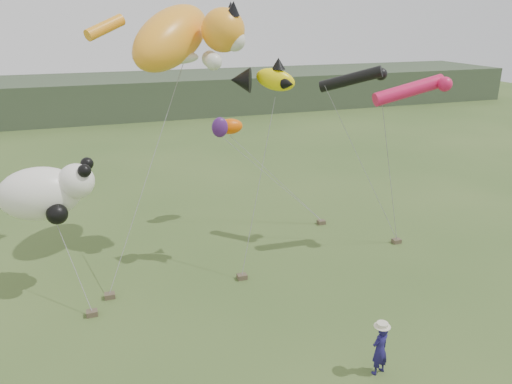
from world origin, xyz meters
TOP-DOWN VIEW (x-y plane):
  - ground at (0.00, 0.00)m, footprint 120.00×120.00m
  - headland at (-3.11, 44.69)m, footprint 90.00×13.00m
  - festival_attendant at (1.42, -2.00)m, footprint 0.71×0.56m
  - sandbag_anchors at (-0.32, 5.83)m, footprint 14.57×5.31m
  - cat_kite at (-2.09, 8.86)m, footprint 6.42×5.29m
  - fish_kite at (0.54, 6.22)m, footprint 2.86×1.85m
  - tube_kites at (6.36, 6.04)m, footprint 4.85×3.60m
  - panda_kite at (-8.02, 6.69)m, footprint 3.59×2.32m
  - misc_kites at (0.37, 11.20)m, footprint 1.69×0.96m

SIDE VIEW (x-z plane):
  - ground at x=0.00m, z-range 0.00..0.00m
  - sandbag_anchors at x=-0.32m, z-range 0.00..0.20m
  - festival_attendant at x=1.42m, z-range 0.00..1.71m
  - headland at x=-3.11m, z-range -0.08..3.92m
  - panda_kite at x=-8.02m, z-range 2.98..5.21m
  - misc_kites at x=0.37m, z-range 4.61..5.62m
  - tube_kites at x=6.36m, z-range 6.78..8.41m
  - fish_kite at x=0.54m, z-range 7.32..8.76m
  - cat_kite at x=-2.09m, z-range 7.70..11.46m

